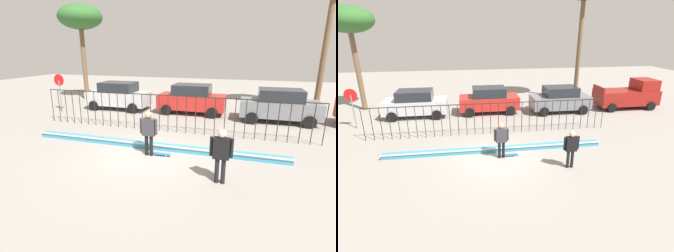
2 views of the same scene
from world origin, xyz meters
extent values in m
plane|color=gray|center=(0.00, 0.00, 0.00)|extent=(60.00, 60.00, 0.00)
cube|color=teal|center=(0.00, 0.85, 0.11)|extent=(11.00, 0.36, 0.22)
cylinder|color=#B2B2B7|center=(0.00, 0.67, 0.22)|extent=(11.00, 0.09, 0.09)
cylinder|color=black|center=(-7.00, 3.28, 0.94)|extent=(0.04, 0.04, 1.88)
cylinder|color=black|center=(-6.53, 3.28, 0.94)|extent=(0.04, 0.04, 1.88)
cylinder|color=black|center=(-6.07, 3.28, 0.94)|extent=(0.04, 0.04, 1.88)
cylinder|color=black|center=(-5.60, 3.28, 0.94)|extent=(0.04, 0.04, 1.88)
cylinder|color=black|center=(-5.13, 3.28, 0.94)|extent=(0.04, 0.04, 1.88)
cylinder|color=black|center=(-4.67, 3.28, 0.94)|extent=(0.04, 0.04, 1.88)
cylinder|color=black|center=(-4.20, 3.28, 0.94)|extent=(0.04, 0.04, 1.88)
cylinder|color=black|center=(-3.73, 3.28, 0.94)|extent=(0.04, 0.04, 1.88)
cylinder|color=black|center=(-3.27, 3.28, 0.94)|extent=(0.04, 0.04, 1.88)
cylinder|color=black|center=(-2.80, 3.28, 0.94)|extent=(0.04, 0.04, 1.88)
cylinder|color=black|center=(-2.33, 3.28, 0.94)|extent=(0.04, 0.04, 1.88)
cylinder|color=black|center=(-1.87, 3.28, 0.94)|extent=(0.04, 0.04, 1.88)
cylinder|color=black|center=(-1.40, 3.28, 0.94)|extent=(0.04, 0.04, 1.88)
cylinder|color=black|center=(-0.93, 3.28, 0.94)|extent=(0.04, 0.04, 1.88)
cylinder|color=black|center=(-0.47, 3.28, 0.94)|extent=(0.04, 0.04, 1.88)
cylinder|color=black|center=(0.00, 3.28, 0.94)|extent=(0.04, 0.04, 1.88)
cylinder|color=black|center=(0.47, 3.28, 0.94)|extent=(0.04, 0.04, 1.88)
cylinder|color=black|center=(0.93, 3.28, 0.94)|extent=(0.04, 0.04, 1.88)
cylinder|color=black|center=(1.40, 3.28, 0.94)|extent=(0.04, 0.04, 1.88)
cylinder|color=black|center=(1.87, 3.28, 0.94)|extent=(0.04, 0.04, 1.88)
cylinder|color=black|center=(2.33, 3.28, 0.94)|extent=(0.04, 0.04, 1.88)
cylinder|color=black|center=(2.80, 3.28, 0.94)|extent=(0.04, 0.04, 1.88)
cylinder|color=black|center=(3.27, 3.28, 0.94)|extent=(0.04, 0.04, 1.88)
cylinder|color=black|center=(3.73, 3.28, 0.94)|extent=(0.04, 0.04, 1.88)
cylinder|color=black|center=(4.20, 3.28, 0.94)|extent=(0.04, 0.04, 1.88)
cylinder|color=black|center=(4.67, 3.28, 0.94)|extent=(0.04, 0.04, 1.88)
cylinder|color=black|center=(5.13, 3.28, 0.94)|extent=(0.04, 0.04, 1.88)
cylinder|color=black|center=(5.60, 3.28, 0.94)|extent=(0.04, 0.04, 1.88)
cylinder|color=black|center=(6.07, 3.28, 0.94)|extent=(0.04, 0.04, 1.88)
cylinder|color=black|center=(6.53, 3.28, 0.94)|extent=(0.04, 0.04, 1.88)
cylinder|color=black|center=(7.00, 3.28, 0.94)|extent=(0.04, 0.04, 1.88)
cube|color=black|center=(0.00, 3.28, 1.86)|extent=(14.00, 0.04, 0.04)
cylinder|color=black|center=(0.10, 0.09, 0.41)|extent=(0.14, 0.14, 0.82)
cylinder|color=black|center=(0.30, 0.09, 0.41)|extent=(0.14, 0.14, 0.82)
cube|color=#333338|center=(0.20, 0.09, 1.16)|extent=(0.50, 0.21, 0.68)
sphere|color=#A87A5B|center=(0.20, 0.09, 1.63)|extent=(0.27, 0.27, 0.27)
cylinder|color=#333338|center=(-0.11, 0.09, 1.19)|extent=(0.11, 0.11, 0.61)
cylinder|color=#333338|center=(0.50, 0.09, 1.19)|extent=(0.11, 0.11, 0.61)
cube|color=#26598C|center=(0.63, 0.20, 0.06)|extent=(0.80, 0.20, 0.02)
cylinder|color=silver|center=(0.90, 0.27, 0.03)|extent=(0.05, 0.03, 0.05)
cylinder|color=silver|center=(0.90, 0.12, 0.03)|extent=(0.05, 0.03, 0.05)
cylinder|color=silver|center=(0.36, 0.27, 0.03)|extent=(0.05, 0.03, 0.05)
cylinder|color=silver|center=(0.36, 0.12, 0.03)|extent=(0.05, 0.03, 0.05)
cylinder|color=black|center=(2.99, -1.33, 0.41)|extent=(0.14, 0.14, 0.81)
cylinder|color=black|center=(3.18, -1.33, 0.41)|extent=(0.14, 0.14, 0.81)
cube|color=black|center=(3.09, -1.33, 1.15)|extent=(0.50, 0.21, 0.67)
sphere|color=beige|center=(3.09, -1.33, 1.62)|extent=(0.27, 0.27, 0.27)
cylinder|color=black|center=(2.79, -1.33, 1.18)|extent=(0.11, 0.11, 0.60)
cylinder|color=black|center=(3.39, -1.33, 1.18)|extent=(0.11, 0.11, 0.60)
cube|color=#B7BABF|center=(-4.86, 7.35, 0.79)|extent=(4.30, 1.90, 0.90)
cube|color=#1E2328|center=(-4.86, 7.35, 1.57)|extent=(2.37, 1.71, 0.66)
cylinder|color=black|center=(-3.39, 8.30, 0.34)|extent=(0.68, 0.22, 0.68)
cylinder|color=black|center=(-3.39, 6.40, 0.34)|extent=(0.68, 0.22, 0.68)
cylinder|color=black|center=(-6.32, 8.30, 0.34)|extent=(0.68, 0.22, 0.68)
cylinder|color=black|center=(-6.32, 6.40, 0.34)|extent=(0.68, 0.22, 0.68)
cube|color=#B2231E|center=(0.31, 7.55, 0.79)|extent=(4.30, 1.90, 0.90)
cube|color=#1E2328|center=(0.31, 7.55, 1.57)|extent=(2.37, 1.71, 0.66)
cylinder|color=black|center=(1.78, 8.50, 0.34)|extent=(0.68, 0.22, 0.68)
cylinder|color=black|center=(1.78, 6.60, 0.34)|extent=(0.68, 0.22, 0.68)
cylinder|color=black|center=(-1.15, 8.50, 0.34)|extent=(0.68, 0.22, 0.68)
cylinder|color=black|center=(-1.15, 6.60, 0.34)|extent=(0.68, 0.22, 0.68)
cube|color=slate|center=(5.54, 6.94, 0.79)|extent=(4.30, 1.90, 0.90)
cube|color=#1E2328|center=(5.54, 6.94, 1.57)|extent=(2.37, 1.71, 0.66)
cylinder|color=black|center=(7.00, 7.89, 0.34)|extent=(0.68, 0.22, 0.68)
cylinder|color=black|center=(7.00, 5.99, 0.34)|extent=(0.68, 0.22, 0.68)
cylinder|color=black|center=(4.08, 7.89, 0.34)|extent=(0.68, 0.22, 0.68)
cylinder|color=black|center=(4.08, 5.99, 0.34)|extent=(0.68, 0.22, 0.68)
cube|color=maroon|center=(10.96, 7.14, 0.89)|extent=(4.70, 1.90, 1.10)
cube|color=maroon|center=(12.41, 7.14, 1.84)|extent=(1.50, 1.75, 0.80)
cube|color=maroon|center=(8.67, 7.14, 1.62)|extent=(0.12, 1.75, 0.36)
cylinder|color=black|center=(12.56, 8.09, 0.34)|extent=(0.68, 0.22, 0.68)
cylinder|color=black|center=(12.56, 6.19, 0.34)|extent=(0.68, 0.22, 0.68)
cylinder|color=black|center=(9.36, 8.09, 0.34)|extent=(0.68, 0.22, 0.68)
cylinder|color=black|center=(9.36, 6.19, 0.34)|extent=(0.68, 0.22, 0.68)
cylinder|color=slate|center=(-8.25, 5.52, 1.05)|extent=(0.07, 0.07, 2.10)
cylinder|color=red|center=(-8.25, 5.54, 2.12)|extent=(0.76, 0.02, 0.76)
cylinder|color=brown|center=(8.24, 10.47, 3.99)|extent=(0.36, 0.36, 7.99)
cylinder|color=brown|center=(-9.12, 9.78, 2.79)|extent=(0.36, 0.36, 5.57)
ellipsoid|color=#2D6028|center=(-9.12, 9.78, 6.51)|extent=(3.40, 3.40, 1.87)
camera|label=1|loc=(3.65, -8.64, 3.94)|focal=27.31mm
camera|label=2|loc=(-1.34, -11.23, 5.83)|focal=28.11mm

